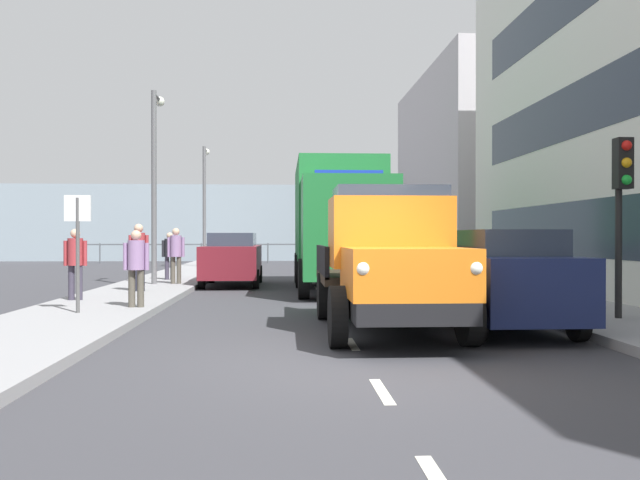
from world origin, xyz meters
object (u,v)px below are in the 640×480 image
(pedestrian_with_bag, at_px, (170,252))
(lamp_post_promenade, at_px, (155,168))
(lorry_cargo_green, at_px, (339,221))
(lamp_post_far, at_px, (205,194))
(pedestrian_by_lamp, at_px, (176,251))
(traffic_light_near, at_px, (622,188))
(pedestrian_near_railing, at_px, (136,262))
(truck_vintage_orange, at_px, (389,263))
(pedestrian_in_dark_coat, at_px, (75,258))
(car_navy_kerbside_near, at_px, (501,278))
(street_sign, at_px, (78,233))
(pedestrian_couple_a, at_px, (139,251))
(car_maroon_oppositeside_0, at_px, (233,258))
(car_silver_kerbside_1, at_px, (428,264))

(pedestrian_with_bag, relative_size, lamp_post_promenade, 0.27)
(lorry_cargo_green, relative_size, lamp_post_far, 1.40)
(pedestrian_by_lamp, height_order, traffic_light_near, traffic_light_near)
(pedestrian_near_railing, xyz_separation_m, pedestrian_by_lamp, (0.29, -6.57, 0.08))
(truck_vintage_orange, relative_size, pedestrian_in_dark_coat, 3.45)
(car_navy_kerbside_near, distance_m, street_sign, 7.88)
(pedestrian_in_dark_coat, xyz_separation_m, pedestrian_with_bag, (-0.93, -6.87, -0.03))
(lorry_cargo_green, xyz_separation_m, pedestrian_near_railing, (4.70, 5.81, -1.00))
(pedestrian_couple_a, relative_size, lamp_post_promenade, 0.30)
(truck_vintage_orange, xyz_separation_m, pedestrian_couple_a, (5.61, -6.77, 0.03))
(car_maroon_oppositeside_0, relative_size, street_sign, 1.92)
(truck_vintage_orange, distance_m, pedestrian_by_lamp, 10.73)
(pedestrian_couple_a, height_order, lamp_post_promenade, lamp_post_promenade)
(traffic_light_near, bearing_deg, lorry_cargo_green, -62.09)
(pedestrian_near_railing, xyz_separation_m, pedestrian_with_bag, (0.81, -8.45, 0.00))
(car_maroon_oppositeside_0, height_order, lamp_post_far, lamp_post_far)
(car_silver_kerbside_1, relative_size, traffic_light_near, 1.30)
(pedestrian_with_bag, distance_m, lamp_post_far, 10.12)
(car_silver_kerbside_1, bearing_deg, car_maroon_oppositeside_0, -41.33)
(pedestrian_near_railing, bearing_deg, pedestrian_by_lamp, -87.50)
(lorry_cargo_green, distance_m, car_maroon_oppositeside_0, 4.02)
(car_silver_kerbside_1, xyz_separation_m, lamp_post_promenade, (7.71, -3.74, 2.83))
(car_silver_kerbside_1, bearing_deg, lamp_post_far, -63.53)
(car_silver_kerbside_1, bearing_deg, pedestrian_in_dark_coat, 9.17)
(pedestrian_with_bag, distance_m, street_sign, 9.40)
(pedestrian_in_dark_coat, height_order, pedestrian_by_lamp, pedestrian_by_lamp)
(lamp_post_promenade, height_order, street_sign, lamp_post_promenade)
(car_navy_kerbside_near, relative_size, lamp_post_promenade, 0.68)
(lamp_post_far, bearing_deg, car_navy_kerbside_near, 110.08)
(car_silver_kerbside_1, xyz_separation_m, car_maroon_oppositeside_0, (5.41, -4.76, 0.00))
(car_navy_kerbside_near, xyz_separation_m, car_silver_kerbside_1, (-0.00, -5.54, 0.00))
(pedestrian_with_bag, bearing_deg, pedestrian_in_dark_coat, 82.33)
(truck_vintage_orange, height_order, pedestrian_couple_a, truck_vintage_orange)
(car_maroon_oppositeside_0, height_order, pedestrian_couple_a, pedestrian_couple_a)
(car_navy_kerbside_near, distance_m, pedestrian_with_bag, 13.40)
(pedestrian_in_dark_coat, height_order, traffic_light_near, traffic_light_near)
(car_navy_kerbside_near, height_order, lamp_post_promenade, lamp_post_promenade)
(pedestrian_with_bag, xyz_separation_m, lamp_post_far, (0.03, -9.78, 2.60))
(car_navy_kerbside_near, bearing_deg, lamp_post_far, -69.92)
(car_silver_kerbside_1, height_order, car_maroon_oppositeside_0, same)
(car_navy_kerbside_near, distance_m, car_silver_kerbside_1, 5.54)
(car_navy_kerbside_near, xyz_separation_m, pedestrian_near_railing, (6.77, -2.59, 0.19))
(truck_vintage_orange, height_order, car_navy_kerbside_near, truck_vintage_orange)
(pedestrian_in_dark_coat, bearing_deg, street_sign, 108.67)
(pedestrian_near_railing, height_order, pedestrian_with_bag, pedestrian_with_bag)
(street_sign, bearing_deg, lamp_post_far, -90.17)
(car_silver_kerbside_1, distance_m, traffic_light_near, 5.99)
(traffic_light_near, bearing_deg, lamp_post_far, -64.41)
(car_maroon_oppositeside_0, distance_m, lamp_post_far, 11.10)
(pedestrian_near_railing, xyz_separation_m, lamp_post_promenade, (0.94, -6.69, 2.65))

